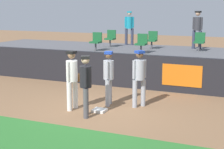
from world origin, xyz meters
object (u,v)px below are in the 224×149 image
at_px(seat_back_right, 199,41).
at_px(seat_front_left, 96,40).
at_px(seat_back_center, 152,39).
at_px(seat_back_left, 111,37).
at_px(spectator_capped, 197,27).
at_px(player_fielder_home, 72,76).
at_px(player_coach_visitor, 139,75).
at_px(spectator_hooded, 129,26).
at_px(seat_front_center, 142,42).
at_px(player_umpire, 86,82).
at_px(first_base, 99,110).
at_px(player_runner_visitor, 109,74).

bearing_deg(seat_back_right, seat_front_left, -157.65).
height_order(seat_back_center, seat_back_left, same).
distance_m(seat_back_left, spectator_capped, 4.30).
relative_size(player_fielder_home, player_coach_visitor, 1.02).
bearing_deg(player_coach_visitor, seat_back_left, -111.87).
xyz_separation_m(player_coach_visitor, spectator_hooded, (-2.88, 6.84, 1.19)).
bearing_deg(player_fielder_home, seat_front_center, 177.96).
relative_size(player_umpire, seat_back_right, 2.17).
bearing_deg(seat_back_center, seat_back_right, 0.00).
relative_size(player_coach_visitor, seat_back_left, 2.20).
distance_m(seat_back_center, seat_back_right, 2.25).
bearing_deg(first_base, player_umpire, -105.27).
distance_m(seat_back_center, seat_front_center, 1.80).
relative_size(player_coach_visitor, player_umpire, 1.01).
xyz_separation_m(first_base, seat_front_center, (-0.25, 4.88, 1.66)).
xyz_separation_m(seat_front_left, seat_front_center, (2.19, -0.00, -0.00)).
distance_m(seat_back_left, seat_back_right, 4.43).
height_order(player_fielder_home, player_coach_visitor, player_fielder_home).
relative_size(seat_back_center, seat_back_right, 1.00).
bearing_deg(seat_back_left, player_fielder_home, -76.62).
bearing_deg(player_umpire, spectator_capped, 140.78).
relative_size(player_runner_visitor, seat_back_right, 2.14).
xyz_separation_m(seat_back_left, spectator_hooded, (0.58, 1.16, 0.55)).
xyz_separation_m(first_base, player_coach_visitor, (0.95, 1.00, 1.03)).
bearing_deg(player_umpire, first_base, 138.55).
bearing_deg(seat_back_right, seat_back_left, 180.00).
distance_m(player_fielder_home, player_umpire, 0.87).
height_order(player_umpire, seat_front_center, seat_front_center).
height_order(player_umpire, seat_back_right, seat_back_right).
bearing_deg(spectator_hooded, player_runner_visitor, 90.17).
distance_m(seat_front_left, spectator_hooded, 3.06).
bearing_deg(seat_front_left, spectator_hooded, 80.03).
height_order(player_coach_visitor, player_umpire, player_coach_visitor).
relative_size(first_base, player_runner_visitor, 0.22).
relative_size(player_umpire, seat_front_center, 2.17).
distance_m(player_umpire, seat_back_right, 7.60).
bearing_deg(seat_back_left, spectator_hooded, 63.56).
xyz_separation_m(player_runner_visitor, player_umpire, (-0.13, -1.38, 0.02)).
xyz_separation_m(player_coach_visitor, seat_front_left, (-3.40, 3.88, 0.64)).
height_order(player_fielder_home, spectator_hooded, spectator_hooded).
bearing_deg(seat_back_left, seat_front_center, -38.72).
xyz_separation_m(first_base, spectator_capped, (1.69, 7.42, 2.24)).
xyz_separation_m(player_coach_visitor, player_umpire, (-1.12, -1.59, -0.01)).
distance_m(seat_back_left, seat_front_center, 2.88).
distance_m(spectator_hooded, spectator_capped, 3.64).
bearing_deg(player_coach_visitor, player_umpire, 1.83).
xyz_separation_m(seat_back_center, seat_back_right, (2.25, 0.00, 0.00)).
distance_m(player_coach_visitor, seat_front_left, 5.20).
distance_m(seat_back_center, spectator_hooded, 2.06).
bearing_deg(spectator_capped, spectator_hooded, 9.53).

